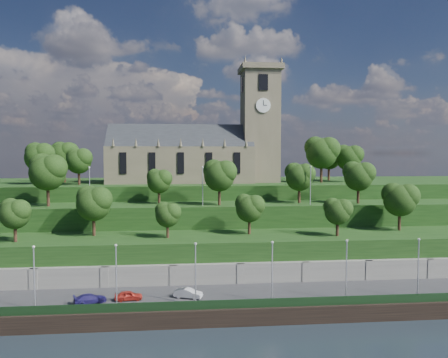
{
  "coord_description": "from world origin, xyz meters",
  "views": [
    {
      "loc": [
        -3.52,
        -52.77,
        21.54
      ],
      "look_at": [
        4.26,
        30.0,
        16.64
      ],
      "focal_mm": 35.0,
      "sensor_mm": 36.0,
      "label": 1
    }
  ],
  "objects": [
    {
      "name": "lamp_posts_upper",
      "position": [
        0.0,
        26.0,
        16.2
      ],
      "size": [
        40.36,
        0.36,
        7.21
      ],
      "color": "#B2B2B7",
      "rests_on": "embankment_upper"
    },
    {
      "name": "trees_hilltop",
      "position": [
        3.57,
        44.44,
        21.21
      ],
      "size": [
        74.24,
        15.57,
        10.32
      ],
      "color": "#321D13",
      "rests_on": "hilltop"
    },
    {
      "name": "car_middle",
      "position": [
        -2.92,
        5.36,
        2.64
      ],
      "size": [
        4.11,
        2.56,
        1.28
      ],
      "primitive_type": "imported",
      "rotation": [
        0.0,
        0.0,
        1.23
      ],
      "color": "#A6A6AA",
      "rests_on": "promenade"
    },
    {
      "name": "quay_wall",
      "position": [
        0.0,
        -0.05,
        1.1
      ],
      "size": [
        160.0,
        0.5,
        2.2
      ],
      "primitive_type": "cube",
      "color": "black",
      "rests_on": "ground"
    },
    {
      "name": "retaining_wall",
      "position": [
        0.0,
        11.97,
        2.5
      ],
      "size": [
        160.0,
        2.1,
        5.0
      ],
      "color": "slate",
      "rests_on": "ground"
    },
    {
      "name": "hilltop",
      "position": [
        0.0,
        50.0,
        7.5
      ],
      "size": [
        160.0,
        32.0,
        15.0
      ],
      "primitive_type": "cube",
      "color": "#173511",
      "rests_on": "ground"
    },
    {
      "name": "church",
      "position": [
        0.79,
        45.98,
        22.52
      ],
      "size": [
        38.6,
        12.35,
        27.6
      ],
      "color": "brown",
      "rests_on": "hilltop"
    },
    {
      "name": "car_left",
      "position": [
        -10.85,
        5.2,
        2.62
      ],
      "size": [
        3.78,
        1.82,
        1.24
      ],
      "primitive_type": "imported",
      "rotation": [
        0.0,
        0.0,
        1.67
      ],
      "color": "#AF261D",
      "rests_on": "promenade"
    },
    {
      "name": "lamp_posts_promenade",
      "position": [
        -2.0,
        2.5,
        6.69
      ],
      "size": [
        60.36,
        0.36,
        8.16
      ],
      "color": "#B2B2B7",
      "rests_on": "promenade"
    },
    {
      "name": "embankment_lower",
      "position": [
        0.0,
        18.0,
        4.0
      ],
      "size": [
        160.0,
        12.0,
        8.0
      ],
      "primitive_type": "cube",
      "color": "#173511",
      "rests_on": "ground"
    },
    {
      "name": "car_right",
      "position": [
        -15.71,
        4.48,
        2.6
      ],
      "size": [
        4.49,
        3.04,
        1.21
      ],
      "primitive_type": "imported",
      "rotation": [
        0.0,
        0.0,
        1.93
      ],
      "color": "navy",
      "rests_on": "promenade"
    },
    {
      "name": "trees_upper",
      "position": [
        -0.09,
        27.98,
        17.72
      ],
      "size": [
        63.8,
        8.05,
        9.54
      ],
      "color": "#321D13",
      "rests_on": "embankment_upper"
    },
    {
      "name": "ground",
      "position": [
        0.0,
        0.0,
        0.0
      ],
      "size": [
        320.0,
        320.0,
        0.0
      ],
      "primitive_type": "plane",
      "color": "black",
      "rests_on": "ground"
    },
    {
      "name": "fence",
      "position": [
        0.0,
        0.6,
        2.6
      ],
      "size": [
        160.0,
        0.1,
        1.2
      ],
      "primitive_type": "cube",
      "color": "#163217",
      "rests_on": "promenade"
    },
    {
      "name": "promenade",
      "position": [
        0.0,
        6.0,
        1.0
      ],
      "size": [
        160.0,
        12.0,
        2.0
      ],
      "primitive_type": "cube",
      "color": "#2D2D30",
      "rests_on": "ground"
    },
    {
      "name": "embankment_upper",
      "position": [
        0.0,
        29.0,
        6.0
      ],
      "size": [
        160.0,
        10.0,
        12.0
      ],
      "primitive_type": "cube",
      "color": "#173511",
      "rests_on": "ground"
    },
    {
      "name": "trees_lower",
      "position": [
        3.53,
        18.61,
        13.06
      ],
      "size": [
        69.02,
        9.05,
        8.4
      ],
      "color": "#321D13",
      "rests_on": "embankment_lower"
    }
  ]
}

